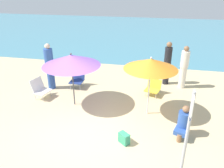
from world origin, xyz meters
name	(u,v)px	position (x,y,z in m)	size (l,w,h in m)	color
ground_plane	(91,130)	(0.00, 0.00, 0.00)	(40.00, 40.00, 0.00)	#CCB789
sea_water	(137,32)	(0.00, 13.40, 0.00)	(40.00, 16.00, 0.01)	teal
umbrella_orange	(151,64)	(1.48, 1.19, 1.64)	(1.55, 1.55, 1.85)	silver
umbrella_purple	(71,60)	(-0.93, 1.29, 1.55)	(1.81, 1.81, 1.78)	#4C4C51
beach_chair_a	(40,88)	(-2.28, 1.53, 0.36)	(0.64, 0.65, 0.69)	white
beach_chair_b	(153,87)	(1.61, 2.55, 0.27)	(0.62, 0.64, 0.53)	gold
beach_chair_c	(77,79)	(-1.29, 2.63, 0.33)	(0.48, 0.58, 0.60)	navy
person_a	(184,67)	(2.67, 3.37, 0.83)	(0.30, 0.30, 1.64)	silver
person_b	(184,122)	(2.46, 0.28, 0.43)	(0.45, 0.56, 0.88)	#2D519E
person_c	(167,63)	(2.07, 3.60, 0.88)	(0.28, 0.28, 1.70)	black
person_d	(50,66)	(-2.22, 2.32, 0.88)	(0.32, 0.32, 1.75)	#2D519E
warning_sign	(188,128)	(2.28, -1.32, 1.34)	(0.09, 0.42, 2.08)	#ADADB2
beach_bag	(124,138)	(0.98, -0.33, 0.14)	(0.29, 0.17, 0.29)	#389970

